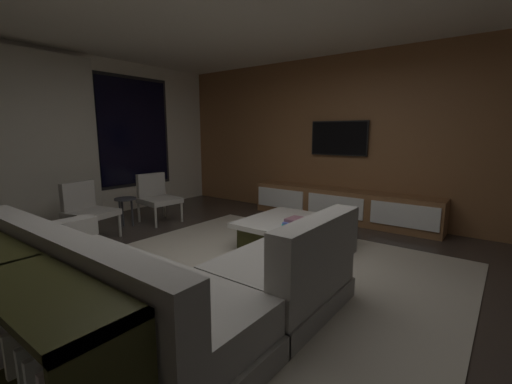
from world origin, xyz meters
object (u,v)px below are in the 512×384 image
mounted_tv (339,138)px  console_table_behind_couch (12,319)px  media_console (343,206)px  book_stack_on_coffee_table (294,222)px  accent_chair_near_window (157,195)px  coffee_table (293,234)px  accent_chair_by_curtain (87,207)px  sectional_couch (162,287)px  side_stool (125,203)px

mounted_tv → console_table_behind_couch: size_ratio=0.47×
media_console → console_table_behind_couch: size_ratio=1.48×
media_console → mounted_tv: (0.18, 0.20, 1.10)m
book_stack_on_coffee_table → console_table_behind_couch: console_table_behind_couch is taller
mounted_tv → console_table_behind_couch: 4.90m
accent_chair_near_window → mounted_tv: (2.03, -2.23, 0.92)m
accent_chair_near_window → coffee_table: bearing=-85.4°
accent_chair_by_curtain → media_console: accent_chair_by_curtain is taller
sectional_couch → book_stack_on_coffee_table: size_ratio=9.18×
media_console → mounted_tv: bearing=47.6°
sectional_couch → coffee_table: (2.06, 0.08, -0.10)m
accent_chair_by_curtain → console_table_behind_couch: 2.91m
sectional_couch → media_console: sectional_couch is taller
mounted_tv → console_table_behind_couch: bearing=-177.8°
accent_chair_by_curtain → mounted_tv: mounted_tv is taller
sectional_couch → accent_chair_by_curtain: size_ratio=3.21×
media_console → accent_chair_by_curtain: bearing=141.0°
sectional_couch → accent_chair_by_curtain: 2.65m
coffee_table → accent_chair_near_window: size_ratio=1.49×
sectional_couch → book_stack_on_coffee_table: sectional_couch is taller
side_stool → console_table_behind_couch: bearing=-132.1°
side_stool → coffee_table: bearing=-74.3°
coffee_table → media_console: (1.65, 0.04, 0.06)m
book_stack_on_coffee_table → accent_chair_near_window: bearing=90.2°
accent_chair_by_curtain → media_console: (3.00, -2.43, -0.18)m
sectional_couch → mounted_tv: bearing=4.7°
accent_chair_by_curtain → console_table_behind_couch: bearing=-123.9°
accent_chair_near_window → accent_chair_by_curtain: (-1.15, -0.00, 0.00)m
sectional_couch → coffee_table: size_ratio=2.16×
book_stack_on_coffee_table → mounted_tv: (2.02, 0.36, 0.94)m
coffee_table → side_stool: bearing=105.7°
accent_chair_near_window → media_console: (1.85, -2.43, -0.18)m
coffee_table → book_stack_on_coffee_table: 0.31m
side_stool → console_table_behind_couch: 3.36m
accent_chair_near_window → media_console: accent_chair_near_window is taller
book_stack_on_coffee_table → side_stool: bearing=101.2°
media_console → console_table_behind_couch: bearing=179.8°
sectional_couch → console_table_behind_couch: size_ratio=1.19×
book_stack_on_coffee_table → console_table_behind_couch: size_ratio=0.13×
accent_chair_near_window → side_stool: 0.53m
accent_chair_by_curtain → side_stool: (0.63, 0.08, -0.06)m
coffee_table → accent_chair_by_curtain: (-1.35, 2.47, 0.25)m
accent_chair_near_window → accent_chair_by_curtain: 1.15m
sectional_couch → accent_chair_by_curtain: bearing=74.4°
sectional_couch → accent_chair_by_curtain: sectional_couch is taller
book_stack_on_coffee_table → media_console: 1.85m
sectional_couch → console_table_behind_couch: bearing=171.9°
accent_chair_near_window → accent_chair_by_curtain: bearing=-179.9°
sectional_couch → side_stool: size_ratio=5.43×
side_stool → mounted_tv: (2.55, -2.31, 0.98)m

